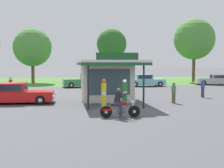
{
  "coord_description": "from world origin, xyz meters",
  "views": [
    {
      "loc": [
        -3.7,
        -18.47,
        2.91
      ],
      "look_at": [
        -0.36,
        2.66,
        1.4
      ],
      "focal_mm": 47.44,
      "sensor_mm": 36.0,
      "label": 1
    }
  ],
  "objects_px": {
    "gas_pump_offside": "(125,94)",
    "bystander_admiring_sedan": "(11,85)",
    "gas_pump_nearside": "(104,94)",
    "parked_car_back_row_centre_right": "(145,81)",
    "bystander_standing_back_lot": "(203,88)",
    "parked_car_back_row_right": "(216,80)",
    "featured_classic_sedan": "(15,94)",
    "parked_car_second_row_spare": "(86,81)",
    "bystander_leaning_by_kiosk": "(174,92)",
    "motorcycle_with_rider": "(119,106)"
  },
  "relations": [
    {
      "from": "gas_pump_offside",
      "to": "bystander_admiring_sedan",
      "type": "height_order",
      "value": "gas_pump_offside"
    },
    {
      "from": "gas_pump_nearside",
      "to": "parked_car_back_row_centre_right",
      "type": "relative_size",
      "value": 0.38
    },
    {
      "from": "parked_car_back_row_centre_right",
      "to": "bystander_standing_back_lot",
      "type": "bearing_deg",
      "value": -82.69
    },
    {
      "from": "parked_car_back_row_right",
      "to": "bystander_admiring_sedan",
      "type": "relative_size",
      "value": 3.55
    },
    {
      "from": "featured_classic_sedan",
      "to": "parked_car_second_row_spare",
      "type": "xyz_separation_m",
      "value": [
        6.09,
        13.92,
        0.04
      ]
    },
    {
      "from": "parked_car_back_row_right",
      "to": "bystander_leaning_by_kiosk",
      "type": "xyz_separation_m",
      "value": [
        -12.31,
        -16.64,
        0.14
      ]
    },
    {
      "from": "featured_classic_sedan",
      "to": "parked_car_second_row_spare",
      "type": "bearing_deg",
      "value": 66.39
    },
    {
      "from": "parked_car_back_row_centre_right",
      "to": "bystander_standing_back_lot",
      "type": "height_order",
      "value": "bystander_standing_back_lot"
    },
    {
      "from": "featured_classic_sedan",
      "to": "parked_car_second_row_spare",
      "type": "height_order",
      "value": "parked_car_second_row_spare"
    },
    {
      "from": "parked_car_back_row_centre_right",
      "to": "parked_car_second_row_spare",
      "type": "bearing_deg",
      "value": -179.57
    },
    {
      "from": "featured_classic_sedan",
      "to": "parked_car_back_row_right",
      "type": "distance_m",
      "value": 28.04
    },
    {
      "from": "parked_car_back_row_right",
      "to": "parked_car_back_row_centre_right",
      "type": "bearing_deg",
      "value": -174.2
    },
    {
      "from": "gas_pump_nearside",
      "to": "motorcycle_with_rider",
      "type": "height_order",
      "value": "gas_pump_nearside"
    },
    {
      "from": "parked_car_back_row_right",
      "to": "bystander_leaning_by_kiosk",
      "type": "relative_size",
      "value": 3.72
    },
    {
      "from": "bystander_standing_back_lot",
      "to": "bystander_leaning_by_kiosk",
      "type": "bearing_deg",
      "value": -140.41
    },
    {
      "from": "featured_classic_sedan",
      "to": "bystander_leaning_by_kiosk",
      "type": "distance_m",
      "value": 11.49
    },
    {
      "from": "gas_pump_nearside",
      "to": "parked_car_back_row_right",
      "type": "relative_size",
      "value": 0.34
    },
    {
      "from": "motorcycle_with_rider",
      "to": "parked_car_back_row_right",
      "type": "bearing_deg",
      "value": 51.51
    },
    {
      "from": "gas_pump_nearside",
      "to": "motorcycle_with_rider",
      "type": "bearing_deg",
      "value": -84.61
    },
    {
      "from": "motorcycle_with_rider",
      "to": "gas_pump_nearside",
      "type": "bearing_deg",
      "value": 95.39
    },
    {
      "from": "parked_car_back_row_centre_right",
      "to": "bystander_leaning_by_kiosk",
      "type": "height_order",
      "value": "parked_car_back_row_centre_right"
    },
    {
      "from": "gas_pump_nearside",
      "to": "bystander_admiring_sedan",
      "type": "distance_m",
      "value": 11.95
    },
    {
      "from": "motorcycle_with_rider",
      "to": "bystander_admiring_sedan",
      "type": "height_order",
      "value": "bystander_admiring_sedan"
    },
    {
      "from": "gas_pump_nearside",
      "to": "featured_classic_sedan",
      "type": "bearing_deg",
      "value": 154.49
    },
    {
      "from": "parked_car_second_row_spare",
      "to": "motorcycle_with_rider",
      "type": "bearing_deg",
      "value": -89.06
    },
    {
      "from": "gas_pump_offside",
      "to": "motorcycle_with_rider",
      "type": "height_order",
      "value": "gas_pump_offside"
    },
    {
      "from": "parked_car_back_row_centre_right",
      "to": "featured_classic_sedan",
      "type": "bearing_deg",
      "value": -134.1
    },
    {
      "from": "gas_pump_offside",
      "to": "featured_classic_sedan",
      "type": "height_order",
      "value": "gas_pump_offside"
    },
    {
      "from": "parked_car_back_row_right",
      "to": "motorcycle_with_rider",
      "type": "bearing_deg",
      "value": -128.49
    },
    {
      "from": "parked_car_second_row_spare",
      "to": "bystander_admiring_sedan",
      "type": "relative_size",
      "value": 3.63
    },
    {
      "from": "gas_pump_offside",
      "to": "parked_car_second_row_spare",
      "type": "relative_size",
      "value": 0.32
    },
    {
      "from": "motorcycle_with_rider",
      "to": "parked_car_second_row_spare",
      "type": "xyz_separation_m",
      "value": [
        -0.34,
        20.62,
        0.06
      ]
    },
    {
      "from": "gas_pump_offside",
      "to": "parked_car_back_row_centre_right",
      "type": "height_order",
      "value": "gas_pump_offside"
    },
    {
      "from": "parked_car_second_row_spare",
      "to": "parked_car_back_row_centre_right",
      "type": "distance_m",
      "value": 7.46
    },
    {
      "from": "motorcycle_with_rider",
      "to": "bystander_standing_back_lot",
      "type": "height_order",
      "value": "motorcycle_with_rider"
    },
    {
      "from": "gas_pump_offside",
      "to": "parked_car_back_row_centre_right",
      "type": "bearing_deg",
      "value": 70.2
    },
    {
      "from": "bystander_admiring_sedan",
      "to": "bystander_leaning_by_kiosk",
      "type": "relative_size",
      "value": 1.05
    },
    {
      "from": "parked_car_second_row_spare",
      "to": "featured_classic_sedan",
      "type": "bearing_deg",
      "value": -113.61
    },
    {
      "from": "gas_pump_nearside",
      "to": "bystander_admiring_sedan",
      "type": "xyz_separation_m",
      "value": [
        -7.51,
        9.29,
        -0.02
      ]
    },
    {
      "from": "bystander_standing_back_lot",
      "to": "parked_car_back_row_centre_right",
      "type": "bearing_deg",
      "value": 97.31
    },
    {
      "from": "gas_pump_nearside",
      "to": "parked_car_second_row_spare",
      "type": "xyz_separation_m",
      "value": [
        0.02,
        16.82,
        -0.14
      ]
    },
    {
      "from": "parked_car_second_row_spare",
      "to": "bystander_admiring_sedan",
      "type": "height_order",
      "value": "parked_car_second_row_spare"
    },
    {
      "from": "motorcycle_with_rider",
      "to": "bystander_standing_back_lot",
      "type": "bearing_deg",
      "value": 43.18
    },
    {
      "from": "gas_pump_nearside",
      "to": "parked_car_back_row_right",
      "type": "height_order",
      "value": "gas_pump_nearside"
    },
    {
      "from": "gas_pump_nearside",
      "to": "gas_pump_offside",
      "type": "height_order",
      "value": "gas_pump_nearside"
    },
    {
      "from": "parked_car_back_row_centre_right",
      "to": "bystander_leaning_by_kiosk",
      "type": "relative_size",
      "value": 3.27
    },
    {
      "from": "motorcycle_with_rider",
      "to": "parked_car_second_row_spare",
      "type": "bearing_deg",
      "value": 90.94
    },
    {
      "from": "bystander_standing_back_lot",
      "to": "featured_classic_sedan",
      "type": "bearing_deg",
      "value": -174.37
    },
    {
      "from": "parked_car_back_row_right",
      "to": "bystander_leaning_by_kiosk",
      "type": "distance_m",
      "value": 20.7
    },
    {
      "from": "bystander_standing_back_lot",
      "to": "parked_car_back_row_right",
      "type": "bearing_deg",
      "value": 57.73
    }
  ]
}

